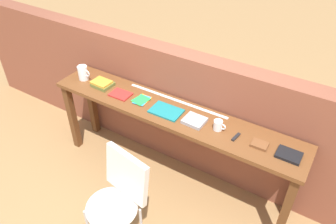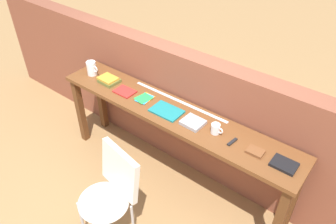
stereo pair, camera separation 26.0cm
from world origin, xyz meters
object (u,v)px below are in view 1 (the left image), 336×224
object	(u,v)px
pamphlet_pile_colourful	(142,100)
mug	(218,125)
leather_journal_brown	(260,145)
pitcher_white	(83,73)
book_stack_leftmost	(102,84)
multitool_folded	(236,137)
chair_white_moulded	(117,196)
book_open_centre	(166,111)
book_repair_rightmost	(289,155)
magazine_cycling	(121,94)

from	to	relation	value
pamphlet_pile_colourful	mug	size ratio (longest dim) A/B	1.70
leather_journal_brown	pamphlet_pile_colourful	bearing A→B (deg)	178.06
pitcher_white	book_stack_leftmost	size ratio (longest dim) A/B	0.90
multitool_folded	chair_white_moulded	bearing A→B (deg)	-130.05
pitcher_white	mug	xyz separation A→B (m)	(1.54, -0.00, -0.03)
chair_white_moulded	book_open_centre	size ratio (longest dim) A/B	3.11
pamphlet_pile_colourful	book_stack_leftmost	bearing A→B (deg)	-179.72
multitool_folded	book_open_centre	bearing A→B (deg)	-179.66
chair_white_moulded	pamphlet_pile_colourful	world-z (taller)	same
multitool_folded	book_repair_rightmost	world-z (taller)	book_repair_rightmost
book_open_centre	book_repair_rightmost	bearing A→B (deg)	0.43
pamphlet_pile_colourful	multitool_folded	bearing A→B (deg)	-1.52
pamphlet_pile_colourful	leather_journal_brown	bearing A→B (deg)	-0.80
chair_white_moulded	pamphlet_pile_colourful	size ratio (longest dim) A/B	4.77
pitcher_white	book_repair_rightmost	world-z (taller)	pitcher_white
book_stack_leftmost	pamphlet_pile_colourful	bearing A→B (deg)	0.28
magazine_cycling	pamphlet_pile_colourful	xyz separation A→B (m)	(0.23, 0.04, -0.00)
book_stack_leftmost	mug	world-z (taller)	mug
magazine_cycling	leather_journal_brown	xyz separation A→B (m)	(1.40, 0.02, 0.00)
mug	multitool_folded	xyz separation A→B (m)	(0.17, -0.02, -0.04)
pitcher_white	book_stack_leftmost	xyz separation A→B (m)	(0.25, -0.00, -0.05)
pamphlet_pile_colourful	book_open_centre	size ratio (longest dim) A/B	0.65
pitcher_white	leather_journal_brown	distance (m)	1.91
chair_white_moulded	book_stack_leftmost	xyz separation A→B (m)	(-0.79, 0.81, 0.38)
pitcher_white	book_open_centre	size ratio (longest dim) A/B	0.64
magazine_cycling	book_repair_rightmost	xyz separation A→B (m)	(1.63, 0.03, 0.00)
book_repair_rightmost	multitool_folded	bearing A→B (deg)	-177.78
chair_white_moulded	leather_journal_brown	size ratio (longest dim) A/B	6.86
pitcher_white	mug	bearing A→B (deg)	-0.18
multitool_folded	book_repair_rightmost	distance (m)	0.43
magazine_cycling	book_open_centre	world-z (taller)	same
multitool_folded	leather_journal_brown	distance (m)	0.20
magazine_cycling	mug	world-z (taller)	mug
pitcher_white	leather_journal_brown	size ratio (longest dim) A/B	1.41
magazine_cycling	mug	bearing A→B (deg)	0.75
chair_white_moulded	pitcher_white	bearing A→B (deg)	142.30
chair_white_moulded	leather_journal_brown	bearing A→B (deg)	42.80
magazine_cycling	pamphlet_pile_colourful	distance (m)	0.23
pamphlet_pile_colourful	book_repair_rightmost	xyz separation A→B (m)	(1.40, -0.01, 0.01)
leather_journal_brown	book_repair_rightmost	xyz separation A→B (m)	(0.23, 0.01, 0.00)
book_stack_leftmost	chair_white_moulded	bearing A→B (deg)	-45.55
chair_white_moulded	pitcher_white	size ratio (longest dim) A/B	4.85
pitcher_white	book_repair_rightmost	xyz separation A→B (m)	(2.14, -0.01, -0.07)
chair_white_moulded	pamphlet_pile_colourful	xyz separation A→B (m)	(-0.31, 0.81, 0.36)
book_repair_rightmost	chair_white_moulded	bearing A→B (deg)	-143.51
pitcher_white	book_stack_leftmost	bearing A→B (deg)	-0.01
multitool_folded	book_stack_leftmost	bearing A→B (deg)	179.08
book_open_centre	multitool_folded	bearing A→B (deg)	-0.22
pitcher_white	book_stack_leftmost	distance (m)	0.26
chair_white_moulded	mug	world-z (taller)	mug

